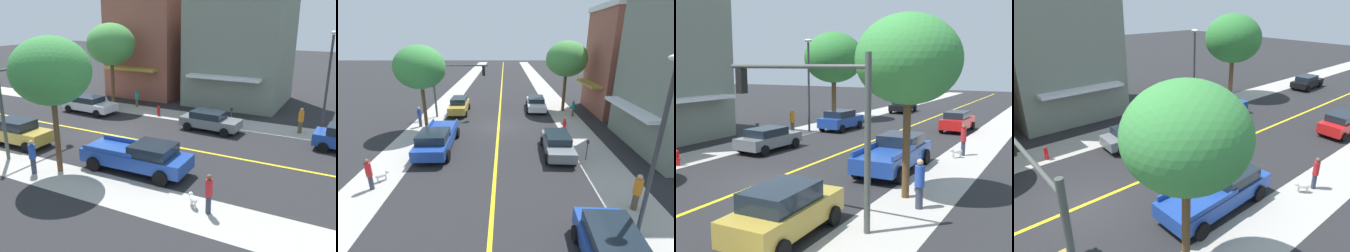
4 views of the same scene
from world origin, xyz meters
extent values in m
plane|color=#262628|center=(0.00, 0.00, 0.00)|extent=(140.00, 140.00, 0.00)
cube|color=#ADA8A0|center=(-6.75, 0.00, 0.00)|extent=(2.80, 126.00, 0.01)
cube|color=#ADA8A0|center=(6.75, 0.00, 0.00)|extent=(2.80, 126.00, 0.01)
cube|color=yellow|center=(0.00, 0.00, 0.00)|extent=(0.20, 126.00, 0.00)
cube|color=#935142|center=(-14.07, -4.72, 5.09)|extent=(8.25, 7.20, 10.17)
cube|color=silver|center=(-14.07, -4.72, 10.42)|extent=(8.55, 7.50, 0.50)
cube|color=#B29338|center=(-9.41, -4.72, 3.11)|extent=(1.08, 5.47, 0.24)
cube|color=silver|center=(-9.33, 4.53, 2.99)|extent=(1.04, 6.36, 0.24)
cylinder|color=brown|center=(-7.02, -5.11, 1.98)|extent=(0.33, 0.33, 3.95)
ellipsoid|color=#4C9947|center=(-7.02, -5.11, 5.56)|extent=(4.28, 4.28, 3.64)
cylinder|color=brown|center=(6.20, 1.07, 1.94)|extent=(0.29, 0.29, 3.88)
ellipsoid|color=#3D8E42|center=(6.20, 1.07, 5.40)|extent=(4.05, 4.05, 3.44)
cylinder|color=red|center=(-5.96, 0.26, 0.33)|extent=(0.24, 0.24, 0.66)
sphere|color=red|center=(-5.96, 0.26, 0.73)|extent=(0.22, 0.22, 0.22)
cylinder|color=red|center=(-6.13, 0.26, 0.36)|extent=(0.10, 0.10, 0.10)
cylinder|color=red|center=(-5.79, 0.26, 0.36)|extent=(0.10, 0.10, 0.10)
cylinder|color=#4C4C51|center=(-5.94, 6.54, 0.59)|extent=(0.07, 0.07, 1.18)
cube|color=#2D2D33|center=(-5.94, 6.54, 1.31)|extent=(0.12, 0.18, 0.26)
cylinder|color=#474C47|center=(6.38, -2.81, 2.78)|extent=(0.20, 0.20, 5.56)
cylinder|color=#474C47|center=(3.72, -2.81, 5.13)|extent=(5.32, 0.14, 0.14)
cube|color=black|center=(1.46, -2.81, 4.63)|extent=(0.26, 0.32, 0.90)
sphere|color=red|center=(1.46, -2.81, 4.93)|extent=(0.20, 0.20, 0.20)
sphere|color=yellow|center=(1.46, -2.81, 4.63)|extent=(0.20, 0.20, 0.20)
sphere|color=green|center=(1.46, -2.81, 4.33)|extent=(0.20, 0.20, 0.20)
cylinder|color=#38383D|center=(-6.10, 12.83, 3.42)|extent=(0.16, 0.16, 6.84)
cube|color=slate|center=(-4.22, 5.57, 0.63)|extent=(1.95, 4.34, 0.63)
cube|color=#19232D|center=(-4.22, 5.36, 1.18)|extent=(1.66, 2.37, 0.47)
cylinder|color=black|center=(-5.05, 7.02, 0.32)|extent=(0.25, 0.65, 0.64)
cylinder|color=black|center=(-3.27, 6.95, 0.32)|extent=(0.25, 0.65, 0.64)
cylinder|color=black|center=(-5.16, 4.20, 0.32)|extent=(0.25, 0.65, 0.64)
cylinder|color=black|center=(-3.38, 4.13, 0.32)|extent=(0.25, 0.65, 0.64)
cube|color=#B29338|center=(4.32, -4.21, 0.69)|extent=(1.87, 4.43, 0.75)
cube|color=#19232D|center=(4.33, -4.43, 1.35)|extent=(1.60, 2.41, 0.57)
cylinder|color=black|center=(3.41, -2.79, 0.32)|extent=(0.24, 0.65, 0.64)
cylinder|color=black|center=(5.14, -2.74, 0.32)|extent=(0.24, 0.65, 0.64)
cylinder|color=black|center=(3.50, -5.68, 0.32)|extent=(0.24, 0.65, 0.64)
cylinder|color=black|center=(5.23, -5.63, 0.32)|extent=(0.24, 0.65, 0.64)
cube|color=silver|center=(-4.05, -5.42, 0.63)|extent=(2.13, 4.86, 0.62)
cube|color=#19232D|center=(-4.06, -5.66, 1.17)|extent=(1.79, 2.66, 0.46)
cylinder|color=black|center=(-4.92, -3.80, 0.32)|extent=(0.25, 0.65, 0.64)
cylinder|color=black|center=(-3.03, -3.89, 0.32)|extent=(0.25, 0.65, 0.64)
cylinder|color=black|center=(-5.08, -6.94, 0.32)|extent=(0.25, 0.65, 0.64)
cylinder|color=black|center=(-3.18, -7.04, 0.32)|extent=(0.25, 0.65, 0.64)
cube|color=#19232D|center=(-4.26, 14.44, 1.32)|extent=(1.71, 2.30, 0.51)
cylinder|color=black|center=(-5.22, 13.32, 0.32)|extent=(0.25, 0.65, 0.64)
cylinder|color=black|center=(-3.39, 13.25, 0.32)|extent=(0.25, 0.65, 0.64)
cube|color=#1E429E|center=(4.25, 4.67, 0.76)|extent=(2.24, 6.00, 0.71)
cube|color=#19232D|center=(4.22, 5.74, 1.40)|extent=(1.97, 2.19, 0.56)
cube|color=#1E429E|center=(3.33, 3.46, 1.23)|extent=(0.19, 3.09, 0.24)
cube|color=#1E429E|center=(5.24, 3.51, 1.23)|extent=(0.19, 3.09, 0.24)
cylinder|color=black|center=(3.16, 6.66, 0.40)|extent=(0.30, 0.81, 0.80)
cylinder|color=black|center=(5.23, 6.72, 0.40)|extent=(0.30, 0.81, 0.80)
cylinder|color=black|center=(3.27, 2.62, 0.40)|extent=(0.30, 0.81, 0.80)
cylinder|color=black|center=(5.34, 2.68, 0.40)|extent=(0.30, 0.81, 0.80)
cylinder|color=#33384C|center=(7.09, 0.08, 0.42)|extent=(0.27, 0.27, 0.84)
cylinder|color=#284CB2|center=(7.09, 0.08, 1.23)|extent=(0.36, 0.36, 0.77)
sphere|color=tan|center=(7.09, 0.08, 1.73)|extent=(0.24, 0.24, 0.24)
cylinder|color=#33384C|center=(6.48, 9.75, 0.41)|extent=(0.23, 0.23, 0.82)
cylinder|color=red|center=(6.48, 9.75, 1.19)|extent=(0.31, 0.31, 0.75)
sphere|color=brown|center=(6.48, 9.75, 1.68)|extent=(0.23, 0.23, 0.23)
cylinder|color=brown|center=(-7.54, -2.91, 0.37)|extent=(0.24, 0.24, 0.74)
cylinder|color=teal|center=(-7.54, -2.91, 1.08)|extent=(0.31, 0.31, 0.68)
sphere|color=brown|center=(-7.54, -2.91, 1.52)|extent=(0.21, 0.21, 0.21)
cylinder|color=brown|center=(-6.66, 11.38, 0.42)|extent=(0.28, 0.28, 0.84)
cylinder|color=orange|center=(-6.66, 11.38, 1.23)|extent=(0.37, 0.37, 0.77)
sphere|color=tan|center=(-6.66, 11.38, 1.74)|extent=(0.24, 0.24, 0.24)
ellipsoid|color=silver|center=(6.33, 8.99, 0.38)|extent=(0.63, 0.62, 0.27)
sphere|color=silver|center=(6.09, 8.75, 0.46)|extent=(0.22, 0.22, 0.22)
cylinder|color=silver|center=(6.18, 8.84, 0.12)|extent=(0.09, 0.09, 0.25)
cylinder|color=silver|center=(6.49, 9.14, 0.12)|extent=(0.09, 0.09, 0.25)
camera|label=1|loc=(19.28, 14.68, 8.10)|focal=38.72mm
camera|label=2|loc=(-0.61, 20.64, 7.56)|focal=25.65mm
camera|label=3|loc=(11.59, -13.82, 5.20)|focal=44.01mm
camera|label=4|loc=(12.55, -4.58, 9.14)|focal=33.23mm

